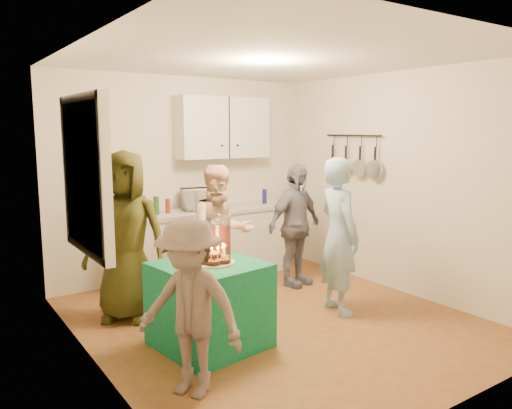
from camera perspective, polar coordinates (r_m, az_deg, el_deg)
floor at (r=5.23m, az=2.22°, el=-13.04°), size 4.00×4.00×0.00m
ceiling at (r=4.91m, az=2.40°, el=16.45°), size 4.00×4.00×0.00m
back_wall at (r=6.61m, az=-8.10°, el=3.05°), size 3.60×3.60×0.00m
left_wall at (r=4.11m, az=-18.31°, el=-0.64°), size 4.00×4.00×0.00m
right_wall at (r=6.14m, az=15.92°, el=2.39°), size 4.00×4.00×0.00m
window_night at (r=4.37m, az=-19.18°, el=3.16°), size 0.04×1.00×1.20m
counter at (r=6.58m, az=-5.21°, el=-4.61°), size 2.20×0.58×0.86m
countertop at (r=6.49m, az=-5.27°, el=-0.70°), size 2.24×0.62×0.05m
upper_cabinet at (r=6.69m, az=-3.75°, el=8.76°), size 1.30×0.30×0.80m
pot_rack at (r=6.53m, az=10.85°, el=5.56°), size 0.12×1.00×0.60m
microwave at (r=6.41m, az=-6.22°, el=0.62°), size 0.56×0.44×0.27m
party_table at (r=4.55m, az=-5.31°, el=-11.33°), size 0.96×0.96×0.76m
donut_cake at (r=4.41m, az=-4.89°, el=-5.58°), size 0.38×0.38×0.18m
punch_jar at (r=4.72m, az=-4.25°, el=-3.65°), size 0.22×0.22×0.34m
man_birthday at (r=5.30m, az=9.46°, el=-3.56°), size 0.52×0.67×1.65m
woman_back_left at (r=5.20m, az=-14.71°, el=-3.50°), size 1.00×0.96×1.73m
woman_back_center at (r=5.55m, az=-4.04°, el=-3.44°), size 0.87×0.75×1.55m
woman_back_right at (r=6.17m, az=4.48°, el=-2.37°), size 0.94×0.54×1.52m
child_near_left at (r=3.69m, az=-7.58°, el=-11.63°), size 0.85×0.98×1.31m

